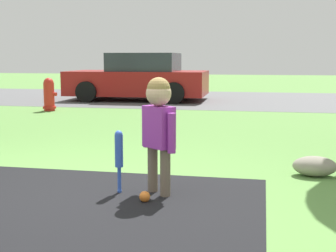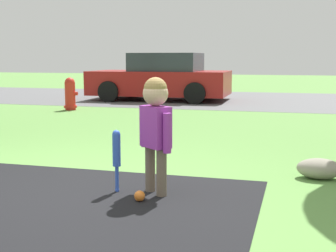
% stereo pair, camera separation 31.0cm
% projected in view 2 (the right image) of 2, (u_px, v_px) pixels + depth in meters
% --- Properties ---
extents(ground_plane, '(60.00, 60.00, 0.00)m').
position_uv_depth(ground_plane, '(52.00, 197.00, 4.04)').
color(ground_plane, '#5B8C42').
extents(street_strip, '(40.00, 6.00, 0.01)m').
position_uv_depth(street_strip, '(226.00, 99.00, 13.57)').
color(street_strip, '#59595B').
rests_on(street_strip, ground).
extents(child, '(0.34, 0.30, 1.03)m').
position_uv_depth(child, '(156.00, 119.00, 4.04)').
color(child, '#6B5B4C').
rests_on(child, ground).
extents(baseball_bat, '(0.07, 0.07, 0.56)m').
position_uv_depth(baseball_bat, '(117.00, 152.00, 4.14)').
color(baseball_bat, blue).
rests_on(baseball_bat, ground).
extents(sports_ball, '(0.09, 0.09, 0.09)m').
position_uv_depth(sports_ball, '(140.00, 196.00, 3.91)').
color(sports_ball, orange).
rests_on(sports_ball, ground).
extents(fire_hydrant, '(0.33, 0.30, 0.75)m').
position_uv_depth(fire_hydrant, '(70.00, 94.00, 10.72)').
color(fire_hydrant, red).
rests_on(fire_hydrant, ground).
extents(parked_car, '(3.89, 2.16, 1.32)m').
position_uv_depth(parked_car, '(162.00, 78.00, 13.24)').
color(parked_car, maroon).
rests_on(parked_car, ground).
extents(edging_rock, '(0.44, 0.31, 0.20)m').
position_uv_depth(edging_rock, '(319.00, 169.00, 4.64)').
color(edging_rock, gray).
rests_on(edging_rock, ground).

